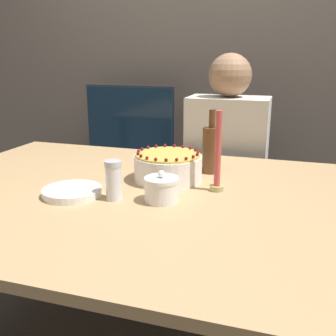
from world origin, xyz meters
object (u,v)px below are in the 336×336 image
object	(u,v)px
cake	(168,167)
sugar_bowl	(162,189)
bottle	(211,149)
candle	(218,159)
person_man_blue_shirt	(225,189)
sugar_shaker	(114,180)
tv_monitor	(130,120)

from	to	relation	value
cake	sugar_bowl	bearing A→B (deg)	-77.74
cake	bottle	world-z (taller)	bottle
candle	person_man_blue_shirt	size ratio (longest dim) A/B	0.22
sugar_bowl	bottle	size ratio (longest dim) A/B	0.44
bottle	cake	bearing A→B (deg)	-131.79
cake	sugar_shaker	distance (m)	0.27
person_man_blue_shirt	bottle	bearing A→B (deg)	91.49
bottle	tv_monitor	distance (m)	1.04
sugar_bowl	candle	xyz separation A→B (m)	(0.15, 0.16, 0.07)
sugar_bowl	person_man_blue_shirt	distance (m)	0.89
candle	tv_monitor	xyz separation A→B (m)	(-0.74, 1.00, -0.06)
candle	tv_monitor	bearing A→B (deg)	126.67
sugar_shaker	person_man_blue_shirt	world-z (taller)	person_man_blue_shirt
sugar_shaker	bottle	bearing A→B (deg)	59.07
candle	person_man_blue_shirt	world-z (taller)	person_man_blue_shirt
bottle	candle	bearing A→B (deg)	-72.98
sugar_shaker	candle	bearing A→B (deg)	31.67
sugar_shaker	person_man_blue_shirt	distance (m)	0.95
sugar_bowl	bottle	world-z (taller)	bottle
bottle	tv_monitor	xyz separation A→B (m)	(-0.68, 0.79, -0.04)
cake	sugar_bowl	distance (m)	0.22
cake	sugar_shaker	xyz separation A→B (m)	(-0.10, -0.25, 0.01)
candle	person_man_blue_shirt	distance (m)	0.77
sugar_bowl	candle	size ratio (longest dim) A/B	0.40
cake	person_man_blue_shirt	bearing A→B (deg)	79.25
sugar_shaker	person_man_blue_shirt	bearing A→B (deg)	75.64
candle	person_man_blue_shirt	bearing A→B (deg)	96.33
tv_monitor	candle	bearing A→B (deg)	-53.33
cake	sugar_bowl	size ratio (longest dim) A/B	2.25
sugar_bowl	person_man_blue_shirt	bearing A→B (deg)	85.13
bottle	tv_monitor	bearing A→B (deg)	130.73
cake	sugar_shaker	world-z (taller)	sugar_shaker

